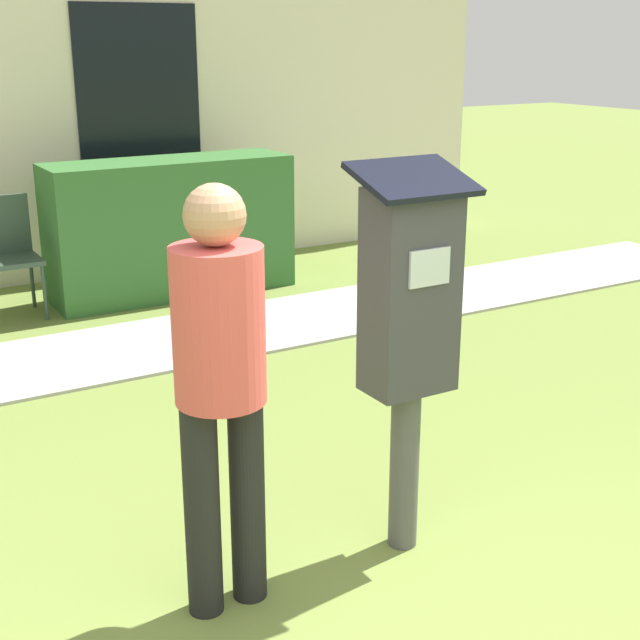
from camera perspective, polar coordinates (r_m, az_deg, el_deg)
sidewalk at (r=6.05m, az=-16.58°, el=-2.58°), size 12.00×1.10×0.02m
parking_meter at (r=3.45m, az=5.74°, el=0.51°), size 0.44×0.31×1.59m
person_standing at (r=3.09m, az=-6.40°, el=-3.28°), size 0.32×0.32×1.58m
outdoor_chair_middle at (r=7.08m, az=-19.49°, el=4.45°), size 0.44×0.44×0.90m
hedge_row at (r=7.36m, az=-9.51°, el=5.87°), size 1.96×0.60×1.10m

